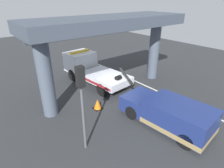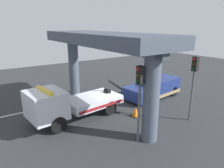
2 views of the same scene
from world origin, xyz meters
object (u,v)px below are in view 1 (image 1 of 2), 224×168
object	(u,v)px
tow_truck_white	(90,68)
traffic_light_far	(43,65)
towed_van_green	(169,114)
traffic_cone_orange	(98,104)
traffic_light_near	(81,92)

from	to	relation	value
tow_truck_white	traffic_light_far	bearing A→B (deg)	114.65
tow_truck_white	traffic_light_far	distance (m)	5.27
tow_truck_white	towed_van_green	xyz separation A→B (m)	(-8.01, -0.09, -0.42)
towed_van_green	traffic_cone_orange	xyz separation A→B (m)	(3.96, 2.13, -0.46)
traffic_light_near	traffic_cone_orange	size ratio (longest dim) A/B	6.18
traffic_light_near	traffic_cone_orange	bearing A→B (deg)	-44.16
tow_truck_white	traffic_light_near	world-z (taller)	traffic_light_near
tow_truck_white	traffic_light_far	xyz separation A→B (m)	(-2.06, 4.49, 1.83)
traffic_light_near	traffic_cone_orange	world-z (taller)	traffic_light_near
traffic_light_near	towed_van_green	bearing A→B (deg)	-107.51
traffic_light_far	traffic_cone_orange	bearing A→B (deg)	-128.98
tow_truck_white	traffic_cone_orange	distance (m)	4.61
traffic_light_near	tow_truck_white	bearing A→B (deg)	-34.40
tow_truck_white	traffic_light_near	xyz separation A→B (m)	(-6.56, 4.49, 1.87)
towed_van_green	traffic_cone_orange	size ratio (longest dim) A/B	7.91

